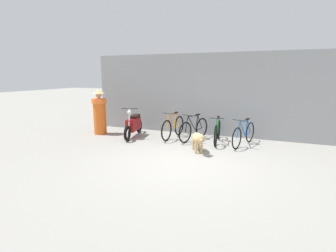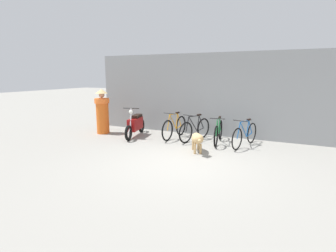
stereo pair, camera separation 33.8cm
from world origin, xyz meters
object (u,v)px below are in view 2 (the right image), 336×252
bicycle_0 (174,127)px  stray_dog (197,139)px  bicycle_1 (195,130)px  bicycle_2 (218,132)px  motorcycle (135,125)px  bicycle_3 (245,135)px  person_in_robes (102,111)px

bicycle_0 → stray_dog: bicycle_0 is taller
bicycle_1 → stray_dog: (0.52, -1.34, 0.03)m
bicycle_2 → bicycle_1: bearing=-98.5°
bicycle_2 → motorcycle: size_ratio=0.92×
bicycle_3 → motorcycle: motorcycle is taller
bicycle_0 → bicycle_3: 2.42m
bicycle_1 → person_in_robes: 3.59m
bicycle_2 → bicycle_3: bicycle_2 is taller
bicycle_3 → motorcycle: size_ratio=0.91×
bicycle_0 → motorcycle: 1.43m
bicycle_2 → person_in_robes: 4.39m
bicycle_0 → stray_dog: 1.88m
bicycle_3 → stray_dog: bicycle_3 is taller
motorcycle → bicycle_0: bearing=92.9°
stray_dog → person_in_robes: (-4.06, 0.93, 0.44)m
bicycle_2 → bicycle_3: bearing=81.1°
bicycle_1 → stray_dog: size_ratio=1.51×
stray_dog → bicycle_0: bearing=-163.2°
bicycle_1 → motorcycle: size_ratio=0.88×
bicycle_0 → bicycle_1: (0.77, -0.03, -0.01)m
bicycle_3 → motorcycle: (-3.80, -0.25, 0.07)m
motorcycle → stray_dog: motorcycle is taller
bicycle_2 → stray_dog: bicycle_2 is taller
stray_dog → person_in_robes: bearing=-129.5°
bicycle_2 → stray_dog: size_ratio=1.57×
stray_dog → person_in_robes: 4.19m
bicycle_3 → bicycle_2: bearing=-77.3°
bicycle_0 → bicycle_3: bearing=92.8°
bicycle_1 → person_in_robes: size_ratio=0.98×
bicycle_1 → bicycle_0: bearing=-74.6°
bicycle_1 → bicycle_3: 1.65m
bicycle_3 → motorcycle: bearing=-70.6°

